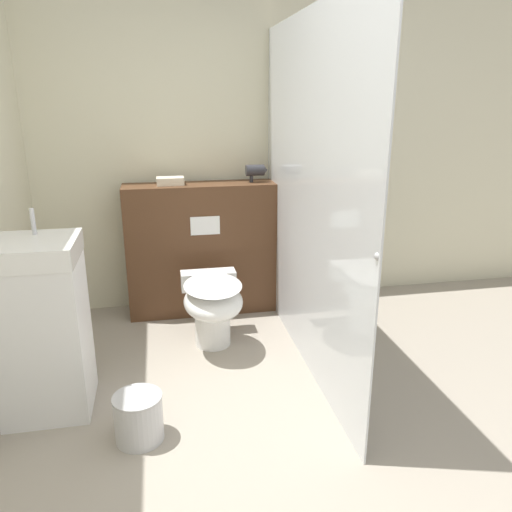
{
  "coord_description": "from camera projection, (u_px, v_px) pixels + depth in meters",
  "views": [
    {
      "loc": [
        -0.46,
        -1.66,
        1.67
      ],
      "look_at": [
        0.14,
        1.39,
        0.67
      ],
      "focal_mm": 35.0,
      "sensor_mm": 36.0,
      "label": 1
    }
  ],
  "objects": [
    {
      "name": "folded_towel",
      "position": [
        170.0,
        181.0,
        3.74
      ],
      "size": [
        0.2,
        0.13,
        0.06
      ],
      "color": "beige",
      "rests_on": "partition_panel"
    },
    {
      "name": "ground_plane",
      "position": [
        285.0,
        504.0,
        2.15
      ],
      "size": [
        12.0,
        12.0,
        0.0
      ],
      "primitive_type": "plane",
      "color": "#9E9384"
    },
    {
      "name": "waste_bin",
      "position": [
        139.0,
        418.0,
        2.52
      ],
      "size": [
        0.25,
        0.25,
        0.25
      ],
      "color": "silver",
      "rests_on": "ground_plane"
    },
    {
      "name": "wall_back",
      "position": [
        215.0,
        152.0,
        3.96
      ],
      "size": [
        8.0,
        0.06,
        2.5
      ],
      "color": "beige",
      "rests_on": "ground_plane"
    },
    {
      "name": "shower_glass",
      "position": [
        307.0,
        198.0,
        3.05
      ],
      "size": [
        0.04,
        2.16,
        2.15
      ],
      "color": "silver",
      "rests_on": "ground_plane"
    },
    {
      "name": "sink_vanity",
      "position": [
        42.0,
        327.0,
        2.67
      ],
      "size": [
        0.45,
        0.44,
        1.12
      ],
      "color": "white",
      "rests_on": "ground_plane"
    },
    {
      "name": "partition_panel",
      "position": [
        204.0,
        249.0,
        3.95
      ],
      "size": [
        1.2,
        0.3,
        1.04
      ],
      "color": "#51331E",
      "rests_on": "ground_plane"
    },
    {
      "name": "hair_drier",
      "position": [
        256.0,
        171.0,
        3.84
      ],
      "size": [
        0.17,
        0.09,
        0.13
      ],
      "color": "#2D2D33",
      "rests_on": "partition_panel"
    },
    {
      "name": "toilet",
      "position": [
        213.0,
        304.0,
        3.4
      ],
      "size": [
        0.4,
        0.63,
        0.49
      ],
      "color": "white",
      "rests_on": "ground_plane"
    }
  ]
}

